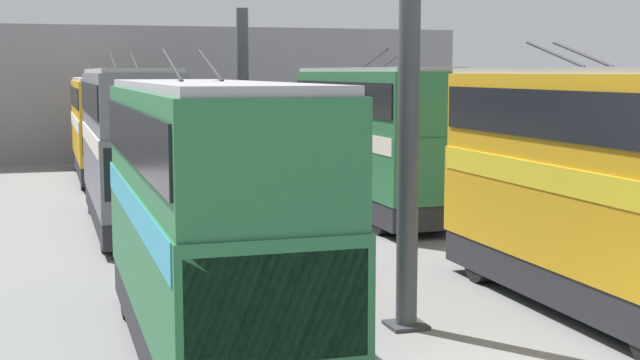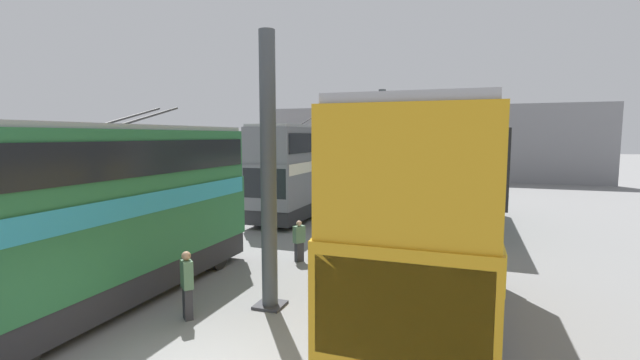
# 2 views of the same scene
# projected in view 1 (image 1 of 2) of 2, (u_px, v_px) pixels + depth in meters

# --- Properties ---
(depot_back_wall) EXTENTS (0.50, 36.00, 7.76)m
(depot_back_wall) POSITION_uv_depth(u_px,v_px,m) (167.00, 94.00, 51.62)
(depot_back_wall) COLOR gray
(depot_back_wall) RESTS_ON ground_plane
(support_column_near) EXTENTS (0.77, 0.77, 7.40)m
(support_column_near) POSITION_uv_depth(u_px,v_px,m) (408.00, 152.00, 17.64)
(support_column_near) COLOR #42474C
(support_column_near) RESTS_ON ground_plane
(support_column_far) EXTENTS (0.77, 0.77, 7.40)m
(support_column_far) POSITION_uv_depth(u_px,v_px,m) (243.00, 115.00, 32.16)
(support_column_far) COLOR #42474C
(support_column_far) RESTS_ON ground_plane
(bus_left_near) EXTENTS (9.58, 2.54, 5.86)m
(bus_left_near) POSITION_uv_depth(u_px,v_px,m) (596.00, 175.00, 18.83)
(bus_left_near) COLOR black
(bus_left_near) RESTS_ON ground_plane
(bus_left_far) EXTENTS (10.74, 2.54, 5.91)m
(bus_left_far) POSITION_uv_depth(u_px,v_px,m) (370.00, 132.00, 31.82)
(bus_left_far) COLOR black
(bus_left_far) RESTS_ON ground_plane
(bus_right_near) EXTENTS (10.11, 2.54, 5.60)m
(bus_right_near) POSITION_uv_depth(u_px,v_px,m) (205.00, 206.00, 15.45)
(bus_right_near) COLOR black
(bus_right_near) RESTS_ON ground_plane
(bus_right_mid) EXTENTS (10.39, 2.54, 5.86)m
(bus_right_mid) POSITION_uv_depth(u_px,v_px,m) (129.00, 139.00, 29.07)
(bus_right_mid) COLOR black
(bus_right_mid) RESTS_ON ground_plane
(bus_right_far) EXTENTS (10.74, 2.54, 5.48)m
(bus_right_far) POSITION_uv_depth(u_px,v_px,m) (102.00, 122.00, 42.69)
(bus_right_far) COLOR black
(bus_right_far) RESTS_ON ground_plane
(person_by_right_row) EXTENTS (0.45, 0.48, 1.78)m
(person_by_right_row) POSITION_uv_depth(u_px,v_px,m) (354.00, 305.00, 16.12)
(person_by_right_row) COLOR #2D2D33
(person_by_right_row) RESTS_ON ground_plane
(person_aisle_midway) EXTENTS (0.48, 0.43, 1.55)m
(person_aisle_midway) POSITION_uv_depth(u_px,v_px,m) (308.00, 251.00, 21.69)
(person_aisle_midway) COLOR #2D2D33
(person_aisle_midway) RESTS_ON ground_plane
(oil_drum) EXTENTS (0.61, 0.61, 0.90)m
(oil_drum) POSITION_uv_depth(u_px,v_px,m) (235.00, 227.00, 27.17)
(oil_drum) COLOR #933828
(oil_drum) RESTS_ON ground_plane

